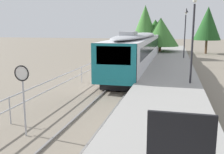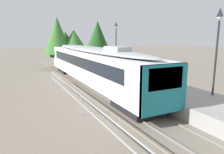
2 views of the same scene
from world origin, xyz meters
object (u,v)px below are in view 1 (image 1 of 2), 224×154
object	(u,v)px
platform_lamp_mid_platform	(194,20)
speed_limit_sign	(22,83)
platform_lamp_far_end	(185,23)
commuter_train	(138,48)
platform_notice_board	(180,140)

from	to	relation	value
platform_lamp_mid_platform	speed_limit_sign	world-z (taller)	platform_lamp_mid_platform
platform_lamp_mid_platform	platform_lamp_far_end	xyz separation A→B (m)	(0.00, 13.40, 0.00)
platform_lamp_far_end	speed_limit_sign	distance (m)	21.97
commuter_train	platform_lamp_mid_platform	size ratio (longest dim) A/B	3.91
platform_notice_board	speed_limit_sign	xyz separation A→B (m)	(-5.69, 3.94, -0.06)
platform_lamp_mid_platform	platform_notice_board	size ratio (longest dim) A/B	2.97
commuter_train	platform_notice_board	size ratio (longest dim) A/B	11.63
platform_lamp_mid_platform	speed_limit_sign	distance (m)	10.19
platform_lamp_mid_platform	speed_limit_sign	bearing A→B (deg)	-131.19
platform_lamp_mid_platform	platform_notice_board	distance (m)	11.66
speed_limit_sign	commuter_train	bearing A→B (deg)	83.44
platform_notice_board	speed_limit_sign	world-z (taller)	speed_limit_sign
platform_lamp_mid_platform	platform_notice_board	xyz separation A→B (m)	(-0.82, -11.38, -2.44)
platform_lamp_far_end	platform_notice_board	xyz separation A→B (m)	(-0.82, -24.78, -2.44)
platform_lamp_mid_platform	platform_notice_board	world-z (taller)	platform_lamp_mid_platform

